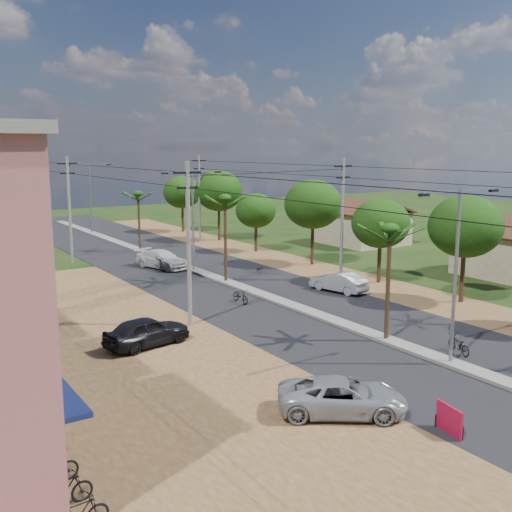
% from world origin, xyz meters
% --- Properties ---
extents(ground, '(160.00, 160.00, 0.00)m').
position_xyz_m(ground, '(0.00, 0.00, 0.00)').
color(ground, black).
rests_on(ground, ground).
extents(road, '(12.00, 110.00, 0.04)m').
position_xyz_m(road, '(0.00, 15.00, 0.02)').
color(road, black).
rests_on(road, ground).
extents(median, '(1.00, 90.00, 0.18)m').
position_xyz_m(median, '(0.00, 18.00, 0.09)').
color(median, '#605E56').
rests_on(median, ground).
extents(dirt_lot_west, '(18.00, 46.00, 0.04)m').
position_xyz_m(dirt_lot_west, '(-15.00, 8.00, 0.02)').
color(dirt_lot_west, '#54351D').
rests_on(dirt_lot_west, ground).
extents(dirt_shoulder_east, '(5.00, 90.00, 0.03)m').
position_xyz_m(dirt_shoulder_east, '(8.50, 15.00, 0.01)').
color(dirt_shoulder_east, '#54351D').
rests_on(dirt_shoulder_east, ground).
extents(house_east_far, '(7.60, 7.50, 4.60)m').
position_xyz_m(house_east_far, '(21.00, 28.00, 2.39)').
color(house_east_far, tan).
rests_on(house_east_far, ground).
extents(tree_east_c, '(4.60, 4.60, 6.83)m').
position_xyz_m(tree_east_c, '(9.70, 7.00, 4.86)').
color(tree_east_c, black).
rests_on(tree_east_c, ground).
extents(tree_east_d, '(4.20, 4.20, 6.13)m').
position_xyz_m(tree_east_d, '(9.40, 14.00, 4.34)').
color(tree_east_d, black).
rests_on(tree_east_d, ground).
extents(tree_east_e, '(4.80, 4.80, 7.14)m').
position_xyz_m(tree_east_e, '(9.60, 22.00, 5.09)').
color(tree_east_e, black).
rests_on(tree_east_e, ground).
extents(tree_east_f, '(3.80, 3.80, 5.52)m').
position_xyz_m(tree_east_f, '(9.20, 30.00, 3.89)').
color(tree_east_f, black).
rests_on(tree_east_f, ground).
extents(tree_east_g, '(5.00, 5.00, 7.38)m').
position_xyz_m(tree_east_g, '(9.80, 38.00, 5.24)').
color(tree_east_g, black).
rests_on(tree_east_g, ground).
extents(tree_east_h, '(4.40, 4.40, 6.52)m').
position_xyz_m(tree_east_h, '(9.50, 46.00, 4.64)').
color(tree_east_h, black).
rests_on(tree_east_h, ground).
extents(palm_median_near, '(2.00, 2.00, 6.15)m').
position_xyz_m(palm_median_near, '(0.00, 4.00, 5.54)').
color(palm_median_near, black).
rests_on(palm_median_near, ground).
extents(palm_median_mid, '(2.00, 2.00, 6.55)m').
position_xyz_m(palm_median_mid, '(0.00, 20.00, 5.90)').
color(palm_median_mid, black).
rests_on(palm_median_mid, ground).
extents(palm_median_far, '(2.00, 2.00, 5.85)m').
position_xyz_m(palm_median_far, '(0.00, 36.00, 5.26)').
color(palm_median_far, black).
rests_on(palm_median_far, ground).
extents(streetlight_near, '(5.10, 0.18, 8.00)m').
position_xyz_m(streetlight_near, '(0.00, 0.00, 4.79)').
color(streetlight_near, gray).
rests_on(streetlight_near, ground).
extents(streetlight_mid, '(5.10, 0.18, 8.00)m').
position_xyz_m(streetlight_mid, '(0.00, 25.00, 4.79)').
color(streetlight_mid, gray).
rests_on(streetlight_mid, ground).
extents(streetlight_far, '(5.10, 0.18, 8.00)m').
position_xyz_m(streetlight_far, '(0.00, 50.00, 4.79)').
color(streetlight_far, gray).
rests_on(streetlight_far, ground).
extents(utility_pole_w_b, '(1.60, 0.24, 9.00)m').
position_xyz_m(utility_pole_w_b, '(-7.00, 12.00, 4.76)').
color(utility_pole_w_b, '#605E56').
rests_on(utility_pole_w_b, ground).
extents(utility_pole_w_c, '(1.60, 0.24, 9.00)m').
position_xyz_m(utility_pole_w_c, '(-7.00, 34.00, 4.76)').
color(utility_pole_w_c, '#605E56').
rests_on(utility_pole_w_c, ground).
extents(utility_pole_w_d, '(1.60, 0.24, 9.00)m').
position_xyz_m(utility_pole_w_d, '(-7.00, 55.00, 4.76)').
color(utility_pole_w_d, '#605E56').
rests_on(utility_pole_w_d, ground).
extents(utility_pole_e_b, '(1.60, 0.24, 9.00)m').
position_xyz_m(utility_pole_e_b, '(7.50, 16.00, 4.76)').
color(utility_pole_e_b, '#605E56').
rests_on(utility_pole_e_b, ground).
extents(utility_pole_e_c, '(1.60, 0.24, 9.00)m').
position_xyz_m(utility_pole_e_c, '(7.50, 38.00, 4.76)').
color(utility_pole_e_c, '#605E56').
rests_on(utility_pole_e_c, ground).
extents(car_silver_mid, '(2.30, 4.29, 1.34)m').
position_xyz_m(car_silver_mid, '(5.00, 13.38, 0.67)').
color(car_silver_mid, '#94979B').
rests_on(car_silver_mid, ground).
extents(car_white_far, '(3.51, 5.32, 1.43)m').
position_xyz_m(car_white_far, '(-1.61, 27.44, 0.72)').
color(car_white_far, beige).
rests_on(car_white_far, ground).
extents(car_parked_silver, '(5.14, 4.54, 1.32)m').
position_xyz_m(car_parked_silver, '(-7.50, -1.17, 0.66)').
color(car_parked_silver, '#94979B').
rests_on(car_parked_silver, ground).
extents(car_parked_dark, '(4.62, 2.51, 1.49)m').
position_xyz_m(car_parked_dark, '(-10.43, 9.95, 0.74)').
color(car_parked_dark, black).
rests_on(car_parked_dark, ground).
extents(moto_rider_east, '(1.07, 1.77, 0.88)m').
position_xyz_m(moto_rider_east, '(1.55, 0.78, 0.44)').
color(moto_rider_east, black).
rests_on(moto_rider_east, ground).
extents(moto_rider_west_a, '(0.63, 1.74, 0.91)m').
position_xyz_m(moto_rider_west_a, '(-2.14, 14.52, 0.46)').
color(moto_rider_west_a, black).
rests_on(moto_rider_west_a, ground).
extents(moto_rider_west_b, '(0.60, 1.84, 1.09)m').
position_xyz_m(moto_rider_west_b, '(-2.31, 26.65, 0.55)').
color(moto_rider_west_b, black).
rests_on(moto_rider_west_b, ground).
extents(roadside_sign, '(0.33, 1.26, 1.05)m').
position_xyz_m(roadside_sign, '(-5.50, -4.37, 0.52)').
color(roadside_sign, maroon).
rests_on(roadside_sign, ground).
extents(parked_scooter_row, '(1.70, 9.71, 1.00)m').
position_xyz_m(parked_scooter_row, '(-17.73, -0.79, 0.50)').
color(parked_scooter_row, black).
rests_on(parked_scooter_row, ground).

